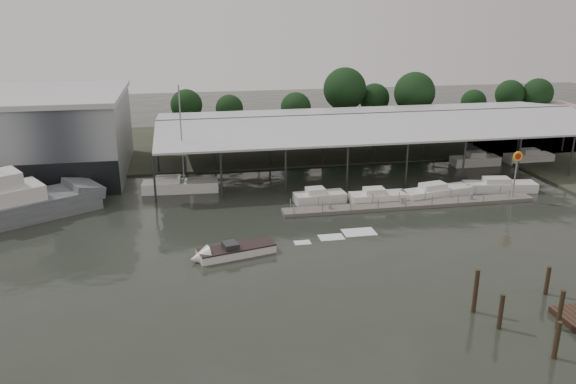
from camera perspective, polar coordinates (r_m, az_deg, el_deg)
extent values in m
plane|color=#242922|center=(48.74, 0.38, -6.51)|extent=(200.00, 200.00, 0.00)
cube|color=#383D2E|center=(88.21, -4.87, 4.92)|extent=(140.00, 30.00, 0.30)
cube|color=gray|center=(77.50, -25.11, 5.08)|extent=(24.00, 20.00, 10.00)
cube|color=black|center=(68.80, -26.68, 0.76)|extent=(24.00, 0.30, 4.00)
cube|color=silver|center=(76.63, -25.63, 8.86)|extent=(24.50, 20.50, 0.60)
cube|color=#2E3033|center=(77.05, 8.92, 7.87)|extent=(58.00, 0.40, 0.30)
cylinder|color=#2E3033|center=(62.56, -13.43, 1.36)|extent=(0.24, 0.24, 5.50)
cylinder|color=#2E3033|center=(84.84, -12.86, 5.82)|extent=(0.24, 0.24, 5.50)
cylinder|color=#2E3033|center=(100.79, 22.44, 6.83)|extent=(0.24, 0.24, 5.50)
cube|color=slate|center=(61.77, 12.35, -1.27)|extent=(28.00, 2.00, 0.40)
cylinder|color=gray|center=(57.04, 0.61, -1.84)|extent=(0.10, 0.10, 1.20)
cylinder|color=gray|center=(68.33, 22.20, 0.20)|extent=(0.10, 0.10, 1.20)
cube|color=gray|center=(61.23, 11.52, -0.89)|extent=(0.30, 0.30, 0.70)
cylinder|color=gray|center=(66.60, 22.05, 1.31)|extent=(0.16, 0.16, 5.00)
cylinder|color=yellow|center=(65.97, 22.31, 3.38)|extent=(1.10, 0.12, 1.10)
cylinder|color=red|center=(65.92, 22.34, 3.36)|extent=(0.70, 0.05, 0.70)
cube|color=gray|center=(110.41, 24.84, 7.03)|extent=(10.00, 8.00, 4.00)
cube|color=slate|center=(62.63, -26.14, -1.83)|extent=(16.82, 12.80, 2.40)
cube|color=slate|center=(64.35, -20.10, 0.40)|extent=(5.22, 5.84, 1.79)
cube|color=silver|center=(61.88, -27.24, -0.47)|extent=(8.84, 7.61, 1.80)
cube|color=silver|center=(66.46, -10.84, 0.51)|extent=(8.81, 3.07, 1.40)
cube|color=silver|center=(66.30, -12.09, 1.20)|extent=(2.87, 1.94, 0.80)
cylinder|color=gray|center=(64.86, -10.78, 5.67)|extent=(0.16, 0.16, 11.39)
cylinder|color=gray|center=(66.14, -11.89, 1.62)|extent=(3.50, 0.31, 0.12)
cube|color=silver|center=(48.98, -5.26, -6.01)|extent=(6.98, 3.54, 0.90)
cone|color=silver|center=(48.12, -8.97, -6.63)|extent=(2.03, 2.32, 2.00)
cube|color=black|center=(48.82, -5.27, -5.59)|extent=(7.00, 3.60, 0.12)
cube|color=#2E3033|center=(48.56, -5.88, -5.42)|extent=(1.50, 1.65, 0.50)
cube|color=silver|center=(51.33, 1.47, -5.16)|extent=(2.30, 1.50, 0.04)
cube|color=silver|center=(52.61, 4.42, -4.60)|extent=(3.10, 2.00, 0.04)
cube|color=silver|center=(54.03, 7.22, -4.07)|extent=(3.90, 2.50, 0.04)
cube|color=silver|center=(61.73, 3.24, -0.57)|extent=(5.78, 2.64, 1.10)
cube|color=silver|center=(61.37, 2.80, 0.11)|extent=(2.09, 1.76, 0.70)
cube|color=silver|center=(62.36, 9.15, -0.59)|extent=(6.28, 2.28, 1.10)
cube|color=silver|center=(61.95, 8.75, 0.08)|extent=(2.21, 1.63, 0.70)
cube|color=silver|center=(65.40, 14.87, -0.08)|extent=(8.56, 3.72, 1.10)
cube|color=silver|center=(64.95, 14.52, 0.56)|extent=(3.15, 2.12, 0.70)
cube|color=silver|center=(69.83, 20.69, 0.50)|extent=(8.52, 3.46, 1.10)
cube|color=silver|center=(69.35, 20.41, 1.10)|extent=(3.11, 2.04, 0.70)
cylinder|color=#362A1B|center=(42.00, 25.88, -11.10)|extent=(0.32, 0.32, 3.48)
cylinder|color=#362A1B|center=(40.66, 20.76, -11.66)|extent=(0.32, 0.32, 3.14)
cylinder|color=#362A1B|center=(41.89, 18.48, -9.90)|extent=(0.32, 0.32, 3.86)
cylinder|color=#362A1B|center=(46.51, 24.80, -8.50)|extent=(0.32, 0.32, 2.84)
cylinder|color=#362A1B|center=(38.89, 25.58, -13.80)|extent=(0.32, 0.32, 3.12)
cylinder|color=black|center=(94.64, -10.16, 6.70)|extent=(0.50, 0.50, 3.69)
sphere|color=#153416|center=(94.04, -10.28, 8.68)|extent=(5.16, 5.16, 5.16)
cylinder|color=black|center=(94.21, -5.92, 6.70)|extent=(0.50, 0.50, 3.24)
sphere|color=#153416|center=(93.67, -5.98, 8.44)|extent=(4.53, 4.53, 4.53)
cylinder|color=black|center=(92.34, 0.79, 6.65)|extent=(0.50, 0.50, 3.52)
sphere|color=#153416|center=(91.75, 0.80, 8.58)|extent=(4.92, 4.92, 4.92)
cylinder|color=black|center=(97.37, 5.70, 7.66)|extent=(0.50, 0.50, 5.16)
sphere|color=#153416|center=(96.63, 5.78, 10.37)|extent=(7.22, 7.22, 7.22)
cylinder|color=black|center=(100.67, 8.67, 7.49)|extent=(0.50, 0.50, 3.74)
sphere|color=#153416|center=(100.10, 8.76, 9.38)|extent=(5.23, 5.23, 5.23)
cylinder|color=black|center=(98.01, 12.55, 7.30)|extent=(0.50, 0.50, 4.87)
sphere|color=#153416|center=(97.30, 12.73, 9.83)|extent=(6.81, 6.81, 6.81)
cylinder|color=black|center=(106.12, 18.18, 7.17)|extent=(0.50, 0.50, 3.14)
sphere|color=#153416|center=(105.65, 18.33, 8.67)|extent=(4.40, 4.40, 4.40)
cylinder|color=black|center=(111.89, 21.41, 7.52)|extent=(0.50, 0.50, 3.74)
sphere|color=#153416|center=(111.38, 21.62, 9.21)|extent=(5.23, 5.23, 5.23)
cylinder|color=black|center=(113.23, 23.80, 7.38)|extent=(0.50, 0.50, 3.90)
sphere|color=#153416|center=(112.71, 24.03, 9.13)|extent=(5.46, 5.46, 5.46)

